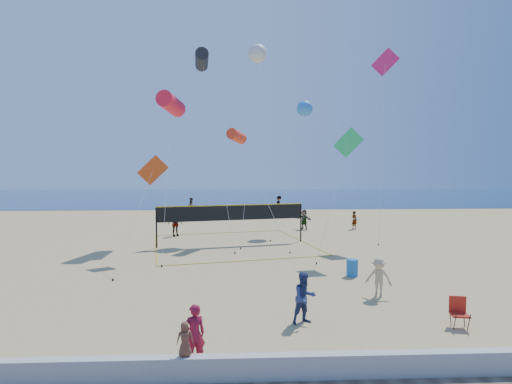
{
  "coord_description": "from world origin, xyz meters",
  "views": [
    {
      "loc": [
        -1.16,
        -12.32,
        5.07
      ],
      "look_at": [
        -0.53,
        2.0,
        4.24
      ],
      "focal_mm": 28.0,
      "sensor_mm": 36.0,
      "label": 1
    }
  ],
  "objects_px": {
    "trash_barrel": "(352,268)",
    "volleyball_net": "(232,217)",
    "camp_chair": "(459,310)",
    "woman": "(194,334)"
  },
  "relations": [
    {
      "from": "camp_chair",
      "to": "volleyball_net",
      "type": "xyz_separation_m",
      "value": [
        -7.48,
        14.33,
        1.32
      ]
    },
    {
      "from": "volleyball_net",
      "to": "woman",
      "type": "bearing_deg",
      "value": -104.71
    },
    {
      "from": "camp_chair",
      "to": "trash_barrel",
      "type": "xyz_separation_m",
      "value": [
        -1.68,
        6.15,
        -0.14
      ]
    },
    {
      "from": "woman",
      "to": "trash_barrel",
      "type": "height_order",
      "value": "woman"
    },
    {
      "from": "volleyball_net",
      "to": "trash_barrel",
      "type": "bearing_deg",
      "value": -66.86
    },
    {
      "from": "trash_barrel",
      "to": "volleyball_net",
      "type": "bearing_deg",
      "value": 125.34
    },
    {
      "from": "camp_chair",
      "to": "trash_barrel",
      "type": "bearing_deg",
      "value": 115.36
    },
    {
      "from": "trash_barrel",
      "to": "volleyball_net",
      "type": "relative_size",
      "value": 0.07
    },
    {
      "from": "woman",
      "to": "volleyball_net",
      "type": "relative_size",
      "value": 0.13
    },
    {
      "from": "woman",
      "to": "camp_chair",
      "type": "xyz_separation_m",
      "value": [
        8.2,
        2.11,
        -0.25
      ]
    }
  ]
}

